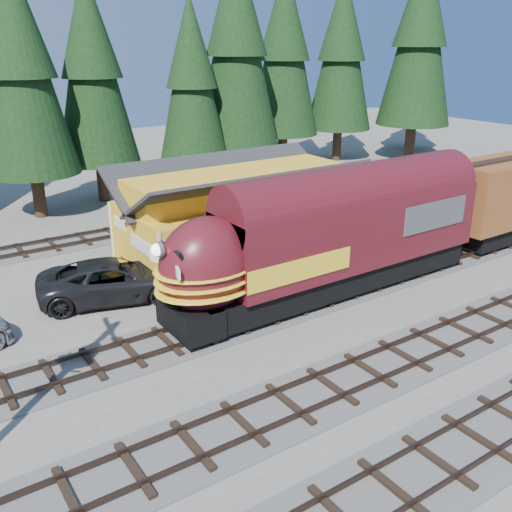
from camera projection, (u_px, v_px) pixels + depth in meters
ground at (377, 333)px, 23.28m from camera, size 120.00×120.00×0.00m
track_siding at (454, 255)px, 31.60m from camera, size 68.00×3.20×0.33m
track_spur at (17, 253)px, 31.94m from camera, size 32.00×3.20×0.33m
depot at (238, 205)px, 30.35m from camera, size 12.80×7.00×5.30m
conifer_backdrop at (174, 52)px, 41.61m from camera, size 80.27×23.35×17.37m
locomotive at (322, 243)px, 25.60m from camera, size 16.81×3.34×4.57m
pickup_truck_a at (114, 280)px, 26.07m from camera, size 7.33×4.87×1.87m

